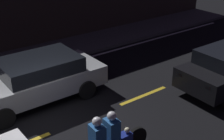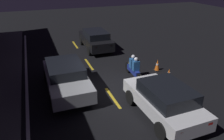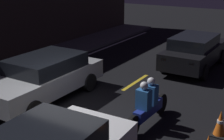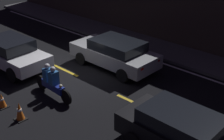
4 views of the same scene
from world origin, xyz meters
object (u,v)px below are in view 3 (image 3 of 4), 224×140
(hatchback_silver, at_px, (43,76))
(motorcycle, at_px, (148,105))
(van_black, at_px, (195,51))
(traffic_cone_mid, at_px, (220,123))

(hatchback_silver, relative_size, motorcycle, 1.90)
(van_black, height_order, traffic_cone_mid, van_black)
(hatchback_silver, xyz_separation_m, motorcycle, (0.02, -3.81, -0.13))
(hatchback_silver, bearing_deg, van_black, 150.78)
(traffic_cone_mid, bearing_deg, motorcycle, 105.38)
(motorcycle, distance_m, traffic_cone_mid, 1.95)
(van_black, bearing_deg, traffic_cone_mid, -155.43)
(hatchback_silver, height_order, motorcycle, hatchback_silver)
(van_black, height_order, motorcycle, van_black)
(hatchback_silver, distance_m, traffic_cone_mid, 5.71)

